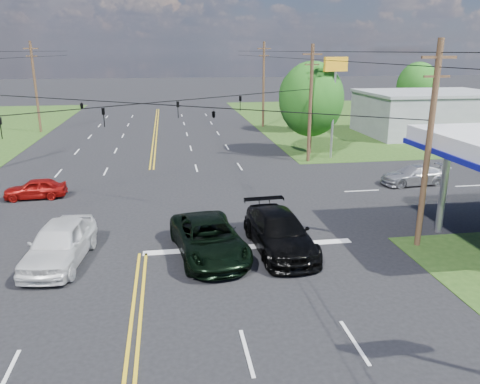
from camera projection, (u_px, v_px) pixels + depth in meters
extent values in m
plane|color=black|center=(148.00, 201.00, 29.09)|extent=(280.00, 280.00, 0.00)
cube|color=#224215|center=(413.00, 118.00, 64.50)|extent=(46.00, 48.00, 0.03)
cube|color=silver|center=(250.00, 247.00, 22.26)|extent=(10.00, 0.50, 0.02)
cube|color=gray|center=(428.00, 114.00, 51.78)|extent=(14.00, 10.00, 4.40)
cylinder|color=#A5A5AA|center=(444.00, 188.00, 23.53)|extent=(0.36, 0.36, 4.65)
cylinder|color=#46341D|center=(428.00, 148.00, 21.11)|extent=(0.28, 0.28, 9.50)
cube|color=#46341D|center=(439.00, 57.00, 19.97)|extent=(1.60, 0.12, 0.12)
cube|color=#46341D|center=(437.00, 76.00, 20.20)|extent=(1.20, 0.10, 0.10)
cylinder|color=#46341D|center=(310.00, 105.00, 38.13)|extent=(0.28, 0.28, 9.50)
cube|color=#46341D|center=(313.00, 54.00, 36.99)|extent=(1.60, 0.12, 0.12)
cube|color=#46341D|center=(312.00, 65.00, 37.22)|extent=(1.20, 0.10, 0.10)
cylinder|color=#46341D|center=(36.00, 88.00, 52.20)|extent=(0.28, 0.28, 10.00)
cube|color=#46341D|center=(31.00, 48.00, 50.98)|extent=(1.60, 0.12, 0.12)
cube|color=#46341D|center=(32.00, 56.00, 51.21)|extent=(1.20, 0.10, 0.10)
cylinder|color=#46341D|center=(264.00, 85.00, 56.03)|extent=(0.28, 0.28, 10.00)
cube|color=#46341D|center=(264.00, 49.00, 54.81)|extent=(1.60, 0.12, 0.12)
cube|color=#46341D|center=(264.00, 56.00, 55.04)|extent=(1.20, 0.10, 0.10)
imported|color=black|center=(1.00, 128.00, 22.30)|extent=(0.17, 0.21, 1.05)
imported|color=black|center=(104.00, 117.00, 25.84)|extent=(0.17, 0.21, 1.05)
imported|color=black|center=(178.00, 110.00, 29.18)|extent=(0.17, 0.21, 1.05)
imported|color=black|center=(240.00, 103.00, 32.73)|extent=(0.17, 0.21, 1.05)
imported|color=black|center=(82.00, 105.00, 29.41)|extent=(1.24, 0.26, 0.50)
imported|color=black|center=(214.00, 113.00, 25.45)|extent=(1.24, 0.26, 0.50)
cylinder|color=black|center=(371.00, 52.00, 26.53)|extent=(0.04, 100.00, 0.04)
cylinder|color=black|center=(370.00, 63.00, 26.70)|extent=(0.04, 100.00, 0.04)
cylinder|color=#46341D|center=(310.00, 136.00, 42.02)|extent=(0.36, 0.36, 3.30)
ellipsoid|color=#1C4512|center=(311.00, 99.00, 41.08)|extent=(5.70, 5.70, 6.60)
cylinder|color=#46341D|center=(300.00, 119.00, 53.80)|extent=(0.36, 0.36, 2.86)
ellipsoid|color=#1C4512|center=(301.00, 94.00, 52.99)|extent=(4.94, 4.94, 5.72)
cylinder|color=#46341D|center=(415.00, 109.00, 62.02)|extent=(0.36, 0.36, 3.08)
ellipsoid|color=#1C4512|center=(418.00, 86.00, 61.14)|extent=(5.32, 5.32, 6.16)
imported|color=black|center=(209.00, 238.00, 21.10)|extent=(3.59, 6.38, 1.68)
imported|color=black|center=(279.00, 232.00, 21.72)|extent=(2.81, 6.21, 1.76)
imported|color=silver|center=(59.00, 243.00, 20.37)|extent=(2.83, 5.65, 1.85)
imported|color=maroon|center=(35.00, 189.00, 29.45)|extent=(3.82, 1.71, 1.27)
imported|color=#AAABAF|center=(414.00, 175.00, 32.52)|extent=(4.79, 2.21, 1.36)
cylinder|color=#A5A5AA|center=(333.00, 109.00, 39.57)|extent=(0.20, 0.20, 8.50)
cube|color=gold|center=(336.00, 64.00, 38.51)|extent=(2.29, 1.00, 1.17)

